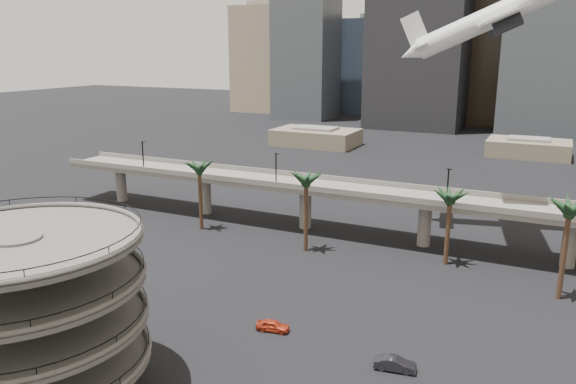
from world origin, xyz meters
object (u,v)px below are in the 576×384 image
at_px(car_b, 395,364).
at_px(airborne_jet, 502,14).
at_px(overpass, 363,196).
at_px(parking_ramp, 25,303).
at_px(car_a, 273,325).

bearing_deg(car_b, airborne_jet, -11.21).
relative_size(overpass, car_b, 29.67).
relative_size(parking_ramp, car_a, 5.57).
xyz_separation_m(parking_ramp, car_b, (29.89, 19.52, -9.11)).
height_order(parking_ramp, car_a, parking_ramp).
bearing_deg(airborne_jet, car_a, -119.15).
height_order(overpass, car_b, overpass).
distance_m(overpass, car_b, 43.44).
bearing_deg(parking_ramp, airborne_jet, 66.40).
relative_size(airborne_jet, car_a, 8.68).
bearing_deg(parking_ramp, overpass, 77.57).
height_order(airborne_jet, car_a, airborne_jet).
relative_size(parking_ramp, overpass, 0.17).
bearing_deg(car_b, car_a, 73.71).
height_order(parking_ramp, airborne_jet, airborne_jet).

